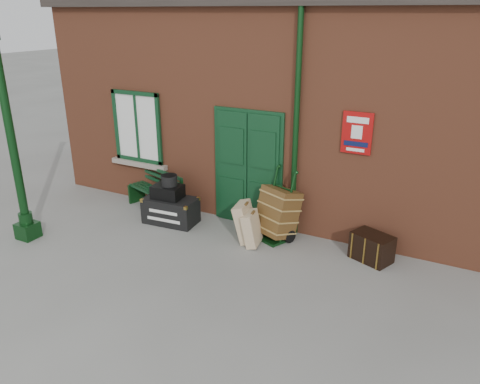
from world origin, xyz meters
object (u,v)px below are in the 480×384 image
Objects in this scene: porter_trolley at (278,213)px; dark_trunk at (372,247)px; bench at (157,190)px; houdini_trunk at (171,210)px.

porter_trolley reaches higher than dark_trunk.
bench is 0.77m from houdini_trunk.
bench is 4.50m from dark_trunk.
dark_trunk is (1.73, -0.03, -0.27)m from porter_trolley.
porter_trolley is 1.75m from dark_trunk.
houdini_trunk is (0.63, -0.41, -0.18)m from bench.
houdini_trunk is at bearing -153.41° from dark_trunk.
dark_trunk is (3.86, 0.32, -0.02)m from houdini_trunk.
bench is 1.44× the size of houdini_trunk.
bench is 1.14× the size of porter_trolley.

